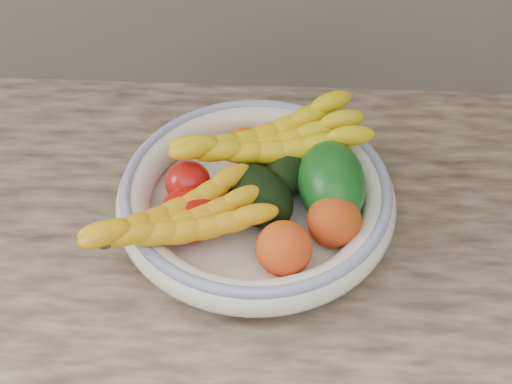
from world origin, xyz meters
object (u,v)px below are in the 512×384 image
object	(u,v)px
green_mango	(331,183)
banana_bunch_front	(177,224)
fruit_bowl	(256,198)
banana_bunch_back	(269,146)

from	to	relation	value
green_mango	banana_bunch_front	size ratio (longest dim) A/B	0.53
fruit_bowl	banana_bunch_front	xyz separation A→B (m)	(-0.10, -0.08, 0.03)
banana_bunch_back	fruit_bowl	bearing A→B (deg)	-121.75
banana_bunch_front	green_mango	bearing A→B (deg)	-4.20
fruit_bowl	banana_bunch_back	xyz separation A→B (m)	(0.01, 0.07, 0.04)
fruit_bowl	green_mango	world-z (taller)	green_mango
green_mango	banana_bunch_back	size ratio (longest dim) A/B	0.47
fruit_bowl	banana_bunch_front	world-z (taller)	banana_bunch_front
green_mango	banana_bunch_back	distance (m)	0.11
fruit_bowl	banana_bunch_front	size ratio (longest dim) A/B	1.47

